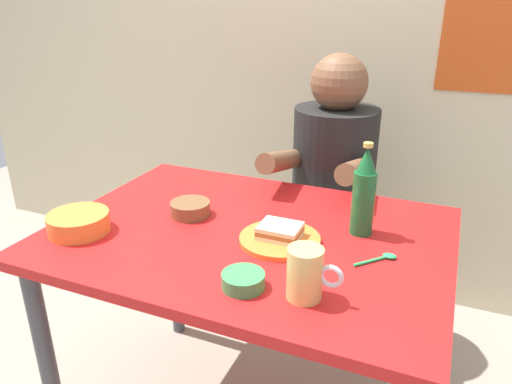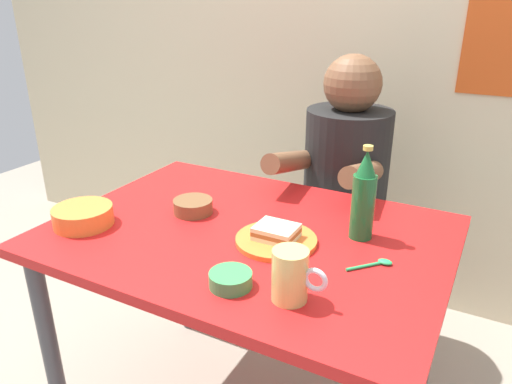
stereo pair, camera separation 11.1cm
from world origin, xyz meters
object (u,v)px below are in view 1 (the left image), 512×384
(sandwich, at_px, (280,231))
(beer_bottle, at_px, (364,194))
(dining_table, at_px, (249,260))
(plate_orange, at_px, (280,239))
(stool, at_px, (328,255))
(beer_mug, at_px, (306,273))
(person_seated, at_px, (333,161))
(dip_bowl_green, at_px, (243,280))

(sandwich, distance_m, beer_bottle, 0.25)
(dining_table, height_order, plate_orange, plate_orange)
(stool, relative_size, plate_orange, 2.05)
(plate_orange, distance_m, beer_bottle, 0.26)
(beer_mug, height_order, beer_bottle, beer_bottle)
(dining_table, relative_size, person_seated, 1.53)
(stool, relative_size, sandwich, 4.09)
(stool, height_order, dip_bowl_green, dip_bowl_green)
(beer_mug, distance_m, beer_bottle, 0.37)
(person_seated, bearing_deg, stool, 90.00)
(stool, bearing_deg, plate_orange, -88.27)
(stool, relative_size, beer_mug, 3.57)
(stool, bearing_deg, beer_bottle, -67.93)
(dining_table, relative_size, beer_mug, 8.73)
(person_seated, bearing_deg, dip_bowl_green, -88.76)
(dining_table, relative_size, dip_bowl_green, 11.00)
(stool, xyz_separation_m, person_seated, (0.00, -0.01, 0.42))
(plate_orange, xyz_separation_m, dip_bowl_green, (-0.00, -0.24, 0.01))
(person_seated, distance_m, beer_mug, 0.88)
(sandwich, relative_size, beer_bottle, 0.42)
(stool, distance_m, sandwich, 0.78)
(stool, height_order, plate_orange, plate_orange)
(sandwich, bearing_deg, beer_bottle, 36.30)
(sandwich, height_order, dip_bowl_green, sandwich)
(beer_mug, height_order, dip_bowl_green, beer_mug)
(person_seated, xyz_separation_m, plate_orange, (0.02, -0.65, -0.02))
(person_seated, height_order, beer_mug, person_seated)
(sandwich, height_order, beer_mug, beer_mug)
(dining_table, relative_size, plate_orange, 5.00)
(person_seated, height_order, dip_bowl_green, person_seated)
(person_seated, distance_m, beer_bottle, 0.56)
(beer_bottle, bearing_deg, person_seated, 112.52)
(dining_table, xyz_separation_m, beer_bottle, (0.29, 0.11, 0.21))
(person_seated, xyz_separation_m, beer_bottle, (0.21, -0.51, 0.09))
(beer_bottle, height_order, dip_bowl_green, beer_bottle)
(sandwich, bearing_deg, dip_bowl_green, -90.18)
(plate_orange, bearing_deg, person_seated, 91.76)
(stool, xyz_separation_m, beer_mug, (0.16, -0.88, 0.45))
(person_seated, relative_size, dip_bowl_green, 7.20)
(sandwich, distance_m, dip_bowl_green, 0.24)
(stool, height_order, beer_mug, beer_mug)
(plate_orange, xyz_separation_m, sandwich, (0.00, -0.00, 0.02))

